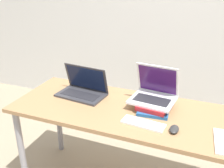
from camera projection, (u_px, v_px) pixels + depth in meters
name	position (u px, v px, depth m)	size (l,w,h in m)	color
wall_back	(170.00, 4.00, 2.85)	(8.00, 0.05, 2.70)	silver
desk	(127.00, 119.00, 1.92)	(1.69, 0.66, 0.76)	#9E754C
laptop_left	(83.00, 89.00, 2.09)	(0.40, 0.26, 0.23)	#333338
book_stack	(154.00, 106.00, 1.88)	(0.24, 0.29, 0.05)	#235693
laptop_on_books	(154.00, 93.00, 1.89)	(0.33, 0.29, 0.26)	silver
wireless_keyboard	(143.00, 123.00, 1.70)	(0.29, 0.13, 0.01)	white
mouse	(174.00, 129.00, 1.62)	(0.06, 0.10, 0.03)	#2D2D2D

